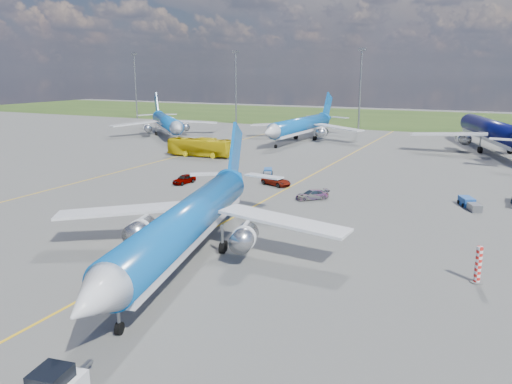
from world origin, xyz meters
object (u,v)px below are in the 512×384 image
at_px(apron_bus, 200,147).
at_px(baggage_tug_c, 268,173).
at_px(service_car_b, 276,181).
at_px(bg_jet_nnw, 301,141).
at_px(warning_post, 478,265).
at_px(service_car_a, 184,179).
at_px(bg_jet_n, 490,151).
at_px(service_car_c, 312,195).
at_px(baggage_tug_w, 469,203).
at_px(main_airliner, 189,260).
at_px(bg_jet_nw, 167,136).

relative_size(apron_bus, baggage_tug_c, 2.88).
distance_m(service_car_b, baggage_tug_c, 7.30).
height_order(bg_jet_nnw, service_car_b, bg_jet_nnw).
bearing_deg(warning_post, service_car_b, 138.58).
bearing_deg(service_car_a, bg_jet_nnw, 98.56).
distance_m(warning_post, bg_jet_n, 74.79).
distance_m(bg_jet_nnw, bg_jet_n, 41.54).
xyz_separation_m(apron_bus, service_car_c, (31.34, -22.57, -1.20)).
xyz_separation_m(bg_jet_nnw, baggage_tug_w, (40.29, -47.66, 0.50)).
distance_m(bg_jet_nnw, service_car_b, 48.93).
bearing_deg(main_airliner, service_car_a, 110.66).
distance_m(bg_jet_n, baggage_tug_w, 50.71).
distance_m(bg_jet_nw, apron_bus, 33.69).
bearing_deg(baggage_tug_w, warning_post, -109.60).
distance_m(service_car_a, service_car_c, 20.38).
xyz_separation_m(bg_jet_nw, bg_jet_n, (75.72, 9.73, 0.00)).
height_order(bg_jet_n, main_airliner, bg_jet_n).
height_order(bg_jet_nnw, service_car_c, bg_jet_nnw).
distance_m(warning_post, main_airliner, 23.99).
bearing_deg(baggage_tug_c, service_car_c, -67.99).
relative_size(bg_jet_nw, bg_jet_n, 0.84).
xyz_separation_m(main_airliner, service_car_c, (2.50, 25.32, 0.63)).
relative_size(bg_jet_nw, baggage_tug_w, 8.14).
distance_m(bg_jet_nw, baggage_tug_w, 85.09).
distance_m(service_car_a, baggage_tug_c, 13.96).
bearing_deg(service_car_b, baggage_tug_c, 55.18).
bearing_deg(service_car_b, main_airliner, -149.87).
bearing_deg(service_car_a, service_car_b, 27.83).
relative_size(warning_post, main_airliner, 0.08).
height_order(apron_bus, service_car_b, apron_bus).
bearing_deg(bg_jet_nw, apron_bus, -88.21).
xyz_separation_m(bg_jet_nw, service_car_c, (55.81, -45.65, 0.63)).
distance_m(main_airliner, service_car_b, 31.20).
relative_size(bg_jet_nnw, bg_jet_n, 0.87).
distance_m(service_car_b, service_car_c, 9.28).
height_order(bg_jet_n, apron_bus, bg_jet_n).
bearing_deg(service_car_c, warning_post, 5.13).
bearing_deg(service_car_a, warning_post, -18.74).
height_order(bg_jet_nnw, main_airliner, bg_jet_nnw).
distance_m(service_car_b, baggage_tug_w, 26.27).
xyz_separation_m(apron_bus, baggage_tug_c, (19.73, -11.06, -1.37)).
height_order(main_airliner, apron_bus, main_airliner).
bearing_deg(bg_jet_n, service_car_a, 35.30).
distance_m(bg_jet_n, service_car_c, 58.85).
distance_m(bg_jet_nnw, main_airliner, 79.96).
relative_size(warning_post, bg_jet_nnw, 0.07).
height_order(service_car_a, service_car_c, service_car_a).
relative_size(bg_jet_nw, service_car_a, 9.71).
bearing_deg(bg_jet_nnw, service_car_b, -70.65).
relative_size(service_car_a, baggage_tug_c, 0.89).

